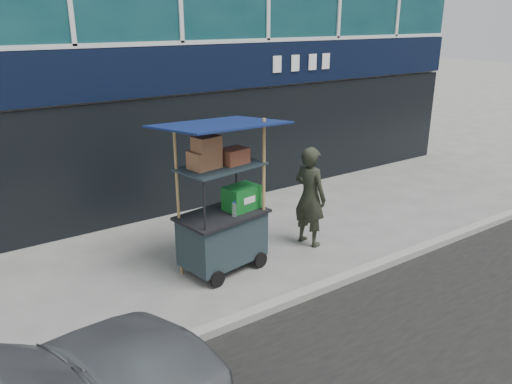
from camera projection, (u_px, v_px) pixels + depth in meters
ground at (309, 287)px, 7.55m from camera, size 80.00×80.00×0.00m
curb at (318, 289)px, 7.37m from camera, size 80.00×0.18×0.12m
vendor_cart at (223, 218)px, 7.84m from camera, size 2.02×1.57×2.48m
vendor_man at (310, 196)px, 8.72m from camera, size 0.54×0.72×1.79m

